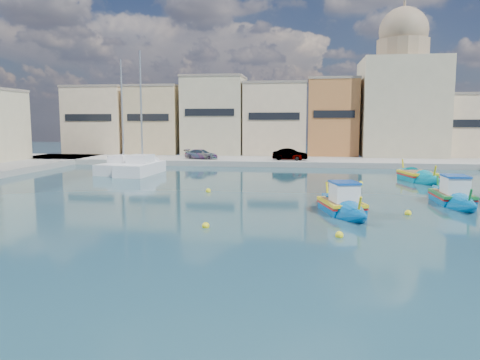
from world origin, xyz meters
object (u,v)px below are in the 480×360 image
(yacht_north, at_px, (149,167))
(luzzu_blue_cabin, at_px, (342,206))
(luzzu_turquoise_cabin, at_px, (452,198))
(yacht_midnorth, at_px, (131,167))
(church_block, at_px, (401,93))
(luzzu_green, at_px, (417,177))

(yacht_north, bearing_deg, luzzu_blue_cabin, -46.11)
(luzzu_turquoise_cabin, distance_m, yacht_midnorth, 29.77)
(yacht_midnorth, bearing_deg, luzzu_blue_cabin, -43.72)
(church_block, relative_size, luzzu_green, 2.19)
(luzzu_blue_cabin, bearing_deg, luzzu_turquoise_cabin, 29.42)
(yacht_north, relative_size, yacht_midnorth, 1.07)
(luzzu_blue_cabin, distance_m, yacht_midnorth, 26.48)
(luzzu_turquoise_cabin, height_order, yacht_midnorth, yacht_midnorth)
(luzzu_turquoise_cabin, height_order, luzzu_green, luzzu_turquoise_cabin)
(luzzu_green, height_order, yacht_midnorth, yacht_midnorth)
(luzzu_blue_cabin, bearing_deg, yacht_north, 133.89)
(church_block, height_order, luzzu_blue_cabin, church_block)
(luzzu_turquoise_cabin, bearing_deg, luzzu_blue_cabin, -150.58)
(church_block, xyz_separation_m, luzzu_blue_cabin, (-9.76, -36.29, -8.08))
(church_block, xyz_separation_m, luzzu_turquoise_cabin, (-2.84, -32.39, -8.08))
(church_block, xyz_separation_m, luzzu_green, (-2.43, -21.41, -8.12))
(yacht_north, bearing_deg, luzzu_green, -6.96)
(luzzu_turquoise_cabin, relative_size, yacht_north, 0.69)
(luzzu_blue_cabin, xyz_separation_m, yacht_north, (-17.19, 17.87, 0.16))
(church_block, bearing_deg, luzzu_green, -96.47)
(luzzu_green, bearing_deg, church_block, 83.53)
(luzzu_turquoise_cabin, relative_size, luzzu_green, 0.98)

